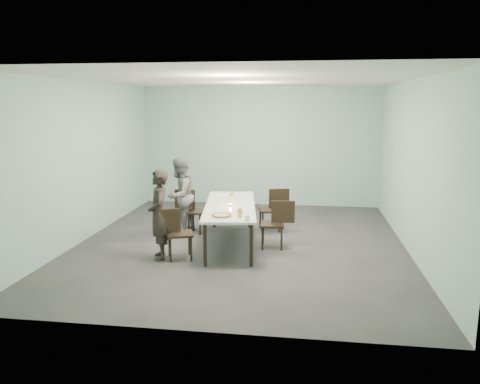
# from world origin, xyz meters

# --- Properties ---
(ground) EXTENTS (7.00, 7.00, 0.00)m
(ground) POSITION_xyz_m (0.00, 0.00, 0.00)
(ground) COLOR #333335
(ground) RESTS_ON ground
(room_shell) EXTENTS (6.02, 7.02, 3.01)m
(room_shell) POSITION_xyz_m (0.00, 0.00, 2.03)
(room_shell) COLOR #9DC5BC
(room_shell) RESTS_ON ground
(table) EXTENTS (1.24, 2.70, 0.75)m
(table) POSITION_xyz_m (-0.19, -0.08, 0.69)
(table) COLOR white
(table) RESTS_ON ground
(chair_near_left) EXTENTS (0.65, 0.54, 0.87)m
(chair_near_left) POSITION_xyz_m (-0.97, -1.05, 0.50)
(chair_near_left) COLOR black
(chair_near_left) RESTS_ON ground
(chair_far_left) EXTENTS (0.62, 0.44, 0.87)m
(chair_far_left) POSITION_xyz_m (-1.13, 0.63, 0.50)
(chair_far_left) COLOR black
(chair_far_left) RESTS_ON ground
(chair_near_right) EXTENTS (0.62, 0.44, 0.87)m
(chair_near_right) POSITION_xyz_m (0.68, -0.18, 0.50)
(chair_near_right) COLOR black
(chair_near_right) RESTS_ON ground
(chair_far_right) EXTENTS (0.65, 0.51, 0.87)m
(chair_far_right) POSITION_xyz_m (0.54, 0.99, 0.50)
(chair_far_right) COLOR black
(chair_far_right) RESTS_ON ground
(diner_near) EXTENTS (0.53, 0.64, 1.52)m
(diner_near) POSITION_xyz_m (-1.23, -1.05, 0.76)
(diner_near) COLOR black
(diner_near) RESTS_ON ground
(diner_far) EXTENTS (0.78, 0.88, 1.53)m
(diner_far) POSITION_xyz_m (-1.31, 0.54, 0.77)
(diner_far) COLOR slate
(diner_far) RESTS_ON ground
(pizza) EXTENTS (0.34, 0.34, 0.04)m
(pizza) POSITION_xyz_m (-0.18, -1.01, 0.77)
(pizza) COLOR white
(pizza) RESTS_ON table
(side_plate) EXTENTS (0.18, 0.18, 0.01)m
(side_plate) POSITION_xyz_m (0.07, -0.59, 0.76)
(side_plate) COLOR white
(side_plate) RESTS_ON table
(beer_glass) EXTENTS (0.08, 0.08, 0.15)m
(beer_glass) POSITION_xyz_m (0.12, -1.02, 0.82)
(beer_glass) COLOR gold
(beer_glass) RESTS_ON table
(water_tumbler) EXTENTS (0.08, 0.08, 0.09)m
(water_tumbler) POSITION_xyz_m (0.27, -1.22, 0.80)
(water_tumbler) COLOR silver
(water_tumbler) RESTS_ON table
(tealight) EXTENTS (0.06, 0.06, 0.05)m
(tealight) POSITION_xyz_m (-0.17, -0.22, 0.77)
(tealight) COLOR silver
(tealight) RESTS_ON table
(amber_tumbler) EXTENTS (0.07, 0.07, 0.08)m
(amber_tumbler) POSITION_xyz_m (-0.28, 0.66, 0.79)
(amber_tumbler) COLOR gold
(amber_tumbler) RESTS_ON table
(menu) EXTENTS (0.33, 0.26, 0.01)m
(menu) POSITION_xyz_m (-0.43, 0.79, 0.75)
(menu) COLOR silver
(menu) RESTS_ON table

